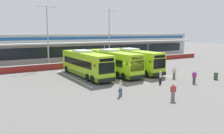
% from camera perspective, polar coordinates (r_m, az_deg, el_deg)
% --- Properties ---
extents(ground_plane, '(200.00, 200.00, 0.00)m').
position_cam_1_polar(ground_plane, '(28.73, 5.85, -3.70)').
color(ground_plane, '#605E5B').
extents(terminal_building, '(70.00, 13.00, 6.00)m').
position_cam_1_polar(terminal_building, '(52.22, -12.07, 5.24)').
color(terminal_building, silver).
rests_on(terminal_building, ground).
extents(red_barrier_wall, '(60.00, 0.40, 1.10)m').
position_cam_1_polar(red_barrier_wall, '(40.98, -6.32, 0.92)').
color(red_barrier_wall, maroon).
rests_on(red_barrier_wall, ground).
extents(coach_bus_leftmost, '(3.12, 12.21, 3.78)m').
position_cam_1_polar(coach_bus_leftmost, '(31.57, -7.02, 0.73)').
color(coach_bus_leftmost, '#9ED11E').
rests_on(coach_bus_leftmost, ground).
extents(coach_bus_left_centre, '(3.12, 12.21, 3.78)m').
position_cam_1_polar(coach_bus_left_centre, '(33.10, 0.19, 1.18)').
color(coach_bus_left_centre, '#9ED11E').
rests_on(coach_bus_left_centre, ground).
extents(coach_bus_centre, '(3.12, 12.21, 3.78)m').
position_cam_1_polar(coach_bus_centre, '(35.26, 5.55, 1.63)').
color(coach_bus_centre, '#9ED11E').
rests_on(coach_bus_centre, ground).
extents(bay_stripe_far_west, '(0.14, 13.00, 0.01)m').
position_cam_1_polar(bay_stripe_far_west, '(30.96, -10.36, -2.87)').
color(bay_stripe_far_west, silver).
rests_on(bay_stripe_far_west, ground).
extents(bay_stripe_west, '(0.14, 13.00, 0.01)m').
position_cam_1_polar(bay_stripe_west, '(32.62, -3.44, -2.12)').
color(bay_stripe_west, silver).
rests_on(bay_stripe_west, ground).
extents(bay_stripe_mid_west, '(0.14, 13.00, 0.01)m').
position_cam_1_polar(bay_stripe_mid_west, '(34.72, 2.72, -1.43)').
color(bay_stripe_mid_west, silver).
rests_on(bay_stripe_mid_west, ground).
extents(bay_stripe_centre, '(0.14, 13.00, 0.01)m').
position_cam_1_polar(bay_stripe_centre, '(37.17, 8.13, -0.82)').
color(bay_stripe_centre, silver).
rests_on(bay_stripe_centre, ground).
extents(pedestrian_with_handbag, '(0.58, 0.56, 1.62)m').
position_cam_1_polar(pedestrian_with_handbag, '(21.67, 2.26, -5.56)').
color(pedestrian_with_handbag, slate).
rests_on(pedestrian_with_handbag, ground).
extents(pedestrian_in_dark_coat, '(0.47, 0.42, 1.62)m').
position_cam_1_polar(pedestrian_in_dark_coat, '(21.19, 15.88, -6.21)').
color(pedestrian_in_dark_coat, slate).
rests_on(pedestrian_in_dark_coat, ground).
extents(pedestrian_child, '(0.44, 0.45, 1.62)m').
position_cam_1_polar(pedestrian_child, '(31.21, 16.16, -1.36)').
color(pedestrian_child, '#4C4238').
rests_on(pedestrian_child, ground).
extents(pedestrian_near_bin, '(0.45, 0.44, 1.62)m').
position_cam_1_polar(pedestrian_near_bin, '(27.49, 12.69, -2.60)').
color(pedestrian_near_bin, black).
rests_on(pedestrian_near_bin, ground).
extents(pedestrian_approaching_bus, '(0.47, 0.42, 1.62)m').
position_cam_1_polar(pedestrian_approaching_bus, '(29.01, 20.94, -2.38)').
color(pedestrian_approaching_bus, '#4C4238').
rests_on(pedestrian_approaching_bus, ground).
extents(lamp_post_west, '(3.24, 0.28, 11.00)m').
position_cam_1_polar(lamp_post_west, '(40.34, -16.67, 8.64)').
color(lamp_post_west, '#9E9EA3').
rests_on(lamp_post_west, ground).
extents(lamp_post_centre, '(3.24, 0.28, 11.00)m').
position_cam_1_polar(lamp_post_centre, '(45.11, -0.75, 9.02)').
color(lamp_post_centre, '#9E9EA3').
rests_on(lamp_post_centre, ground).
extents(litter_bin, '(0.54, 0.54, 0.93)m').
position_cam_1_polar(litter_bin, '(32.64, 25.78, -2.19)').
color(litter_bin, '#2D5133').
rests_on(litter_bin, ground).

